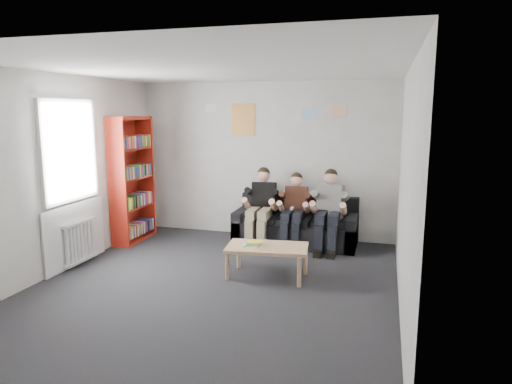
# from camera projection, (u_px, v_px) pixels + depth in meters

# --- Properties ---
(room_shell) EXTENTS (5.00, 5.00, 5.00)m
(room_shell) POSITION_uv_depth(u_px,v_px,m) (214.00, 181.00, 5.60)
(room_shell) COLOR black
(room_shell) RESTS_ON ground
(sofa) EXTENTS (2.01, 0.82, 0.78)m
(sofa) POSITION_uv_depth(u_px,v_px,m) (296.00, 227.00, 7.63)
(sofa) COLOR black
(sofa) RESTS_ON ground
(bookshelf) EXTENTS (0.32, 0.95, 2.11)m
(bookshelf) POSITION_uv_depth(u_px,v_px,m) (133.00, 180.00, 7.68)
(bookshelf) COLOR maroon
(bookshelf) RESTS_ON ground
(coffee_table) EXTENTS (1.07, 0.59, 0.43)m
(coffee_table) POSITION_uv_depth(u_px,v_px,m) (267.00, 250.00, 6.07)
(coffee_table) COLOR tan
(coffee_table) RESTS_ON ground
(game_cases) EXTENTS (0.23, 0.20, 0.04)m
(game_cases) POSITION_uv_depth(u_px,v_px,m) (253.00, 244.00, 6.09)
(game_cases) COLOR silver
(game_cases) RESTS_ON coffee_table
(person_left) EXTENTS (0.40, 0.86, 1.27)m
(person_left) POSITION_uv_depth(u_px,v_px,m) (261.00, 207.00, 7.54)
(person_left) COLOR black
(person_left) RESTS_ON sofa
(person_middle) EXTENTS (0.37, 0.79, 1.21)m
(person_middle) POSITION_uv_depth(u_px,v_px,m) (294.00, 211.00, 7.39)
(person_middle) COLOR #452117
(person_middle) RESTS_ON sofa
(person_right) EXTENTS (0.41, 0.87, 1.29)m
(person_right) POSITION_uv_depth(u_px,v_px,m) (329.00, 211.00, 7.23)
(person_right) COLOR white
(person_right) RESTS_ON sofa
(radiator) EXTENTS (0.10, 0.64, 0.60)m
(radiator) POSITION_uv_depth(u_px,v_px,m) (80.00, 241.00, 6.55)
(radiator) COLOR white
(radiator) RESTS_ON ground
(window) EXTENTS (0.05, 1.30, 2.36)m
(window) POSITION_uv_depth(u_px,v_px,m) (72.00, 195.00, 6.45)
(window) COLOR white
(window) RESTS_ON room_shell
(poster_large) EXTENTS (0.42, 0.01, 0.55)m
(poster_large) POSITION_uv_depth(u_px,v_px,m) (243.00, 119.00, 7.94)
(poster_large) COLOR #F1D655
(poster_large) RESTS_ON room_shell
(poster_blue) EXTENTS (0.25, 0.01, 0.20)m
(poster_blue) POSITION_uv_depth(u_px,v_px,m) (309.00, 114.00, 7.62)
(poster_blue) COLOR #4596EC
(poster_blue) RESTS_ON room_shell
(poster_pink) EXTENTS (0.22, 0.01, 0.18)m
(poster_pink) POSITION_uv_depth(u_px,v_px,m) (339.00, 111.00, 7.47)
(poster_pink) COLOR #C83E9C
(poster_pink) RESTS_ON room_shell
(poster_sign) EXTENTS (0.20, 0.01, 0.14)m
(poster_sign) POSITION_uv_depth(u_px,v_px,m) (211.00, 108.00, 8.07)
(poster_sign) COLOR white
(poster_sign) RESTS_ON room_shell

